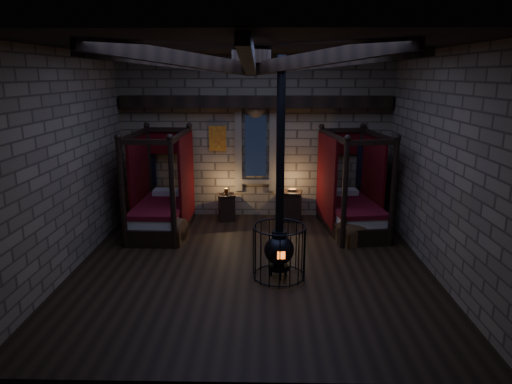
{
  "coord_description": "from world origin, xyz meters",
  "views": [
    {
      "loc": [
        0.26,
        -8.42,
        3.74
      ],
      "look_at": [
        0.07,
        0.6,
        1.4
      ],
      "focal_mm": 32.0,
      "sensor_mm": 36.0,
      "label": 1
    }
  ],
  "objects_px": {
    "trunk_left": "(167,231)",
    "stove": "(279,247)",
    "bed_right": "(351,206)",
    "trunk_right": "(356,233)",
    "bed_left": "(162,207)"
  },
  "relations": [
    {
      "from": "trunk_left",
      "to": "stove",
      "type": "relative_size",
      "value": 0.23
    },
    {
      "from": "trunk_right",
      "to": "stove",
      "type": "distance_m",
      "value": 2.57
    },
    {
      "from": "bed_right",
      "to": "stove",
      "type": "height_order",
      "value": "stove"
    },
    {
      "from": "bed_left",
      "to": "trunk_right",
      "type": "xyz_separation_m",
      "value": [
        4.57,
        -0.83,
        -0.35
      ]
    },
    {
      "from": "bed_left",
      "to": "bed_right",
      "type": "xyz_separation_m",
      "value": [
        4.61,
        0.16,
        -0.01
      ]
    },
    {
      "from": "bed_right",
      "to": "trunk_right",
      "type": "bearing_deg",
      "value": -100.3
    },
    {
      "from": "bed_right",
      "to": "trunk_right",
      "type": "height_order",
      "value": "bed_right"
    },
    {
      "from": "trunk_right",
      "to": "stove",
      "type": "xyz_separation_m",
      "value": [
        -1.79,
        -1.81,
        0.37
      ]
    },
    {
      "from": "stove",
      "to": "bed_right",
      "type": "bearing_deg",
      "value": 50.16
    },
    {
      "from": "bed_left",
      "to": "stove",
      "type": "xyz_separation_m",
      "value": [
        2.78,
        -2.63,
        0.02
      ]
    },
    {
      "from": "bed_left",
      "to": "trunk_right",
      "type": "bearing_deg",
      "value": -9.03
    },
    {
      "from": "trunk_left",
      "to": "bed_right",
      "type": "bearing_deg",
      "value": 27.32
    },
    {
      "from": "bed_right",
      "to": "bed_left",
      "type": "bearing_deg",
      "value": 174.44
    },
    {
      "from": "trunk_right",
      "to": "bed_right",
      "type": "bearing_deg",
      "value": 62.44
    },
    {
      "from": "trunk_left",
      "to": "stove",
      "type": "bearing_deg",
      "value": -21.43
    }
  ]
}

